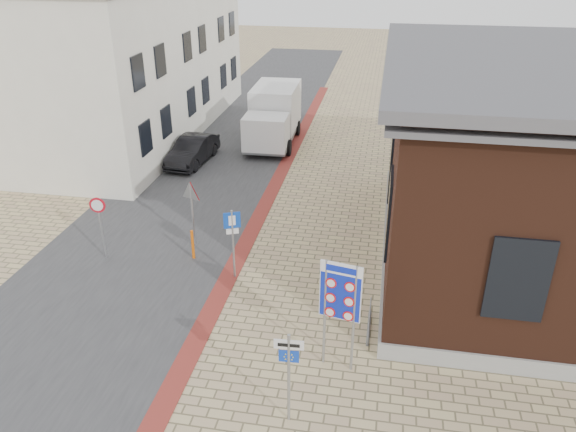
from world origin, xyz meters
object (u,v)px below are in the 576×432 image
Objects in this scene: parking_sign at (233,233)px; sedan at (193,150)px; border_sign at (340,294)px; bollard at (193,245)px; essen_sign at (289,365)px; box_truck at (273,115)px.

sedan is at bearing 92.95° from parking_sign.
border_sign is at bearing -67.20° from parking_sign.
sedan is 3.57× the size of bollard.
essen_sign is at bearing -86.47° from parking_sign.
essen_sign is (4.20, -18.87, 0.10)m from box_truck.
parking_sign is at bearing -59.02° from sedan.
parking_sign is at bearing 113.26° from essen_sign.
essen_sign is at bearing -103.10° from border_sign.
box_truck is (3.30, 3.61, 0.86)m from sedan.
parking_sign is (1.40, -13.26, 0.14)m from box_truck.
sedan reaches higher than bollard.
border_sign reaches higher than box_truck.
sedan is 15.78m from border_sign.
box_truck is at bearing 52.59° from sedan.
essen_sign is 2.23× the size of bollard.
sedan is at bearing -133.79° from box_truck.
border_sign is at bearing -74.49° from box_truck.
parking_sign reaches higher than sedan.
border_sign is at bearing 62.26° from essen_sign.
parking_sign is 2.23× the size of bollard.
essen_sign is at bearing -58.80° from sedan.
parking_sign is at bearing 147.17° from border_sign.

